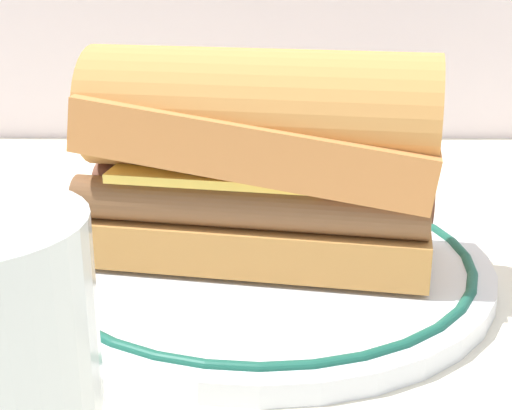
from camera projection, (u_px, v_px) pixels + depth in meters
ground_plane at (261, 285)px, 0.44m from camera, size 1.50×1.50×0.00m
plate at (256, 264)px, 0.45m from camera, size 0.27×0.27×0.01m
sausage_sandwich at (256, 154)px, 0.43m from camera, size 0.21×0.11×0.12m
salt_shaker at (392, 125)px, 0.66m from camera, size 0.03×0.03×0.07m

